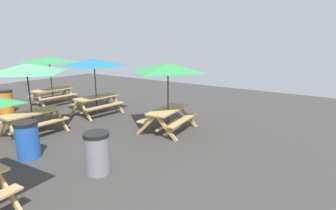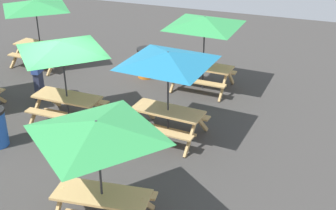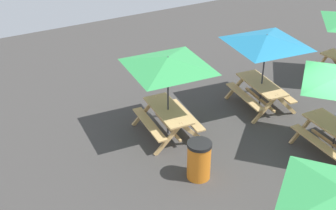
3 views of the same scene
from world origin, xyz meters
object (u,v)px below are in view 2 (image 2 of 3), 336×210
picnic_table_1 (168,64)px  person_standing (37,72)px  picnic_table_0 (97,137)px  picnic_table_2 (205,27)px  picnic_table_6 (36,9)px  trash_bin_orange (146,63)px  picnic_table_3 (62,52)px

picnic_table_1 → person_standing: (4.32, -0.78, -1.10)m
picnic_table_0 → picnic_table_2: bearing=-96.4°
picnic_table_2 → picnic_table_6: size_ratio=1.21×
picnic_table_1 → person_standing: size_ratio=1.69×
picnic_table_6 → trash_bin_orange: (-3.81, -0.28, -1.49)m
picnic_table_0 → picnic_table_1: size_ratio=0.83×
picnic_table_2 → person_standing: size_ratio=1.69×
picnic_table_0 → picnic_table_6: bearing=-55.5°
picnic_table_6 → picnic_table_2: bearing=-174.4°
picnic_table_3 → picnic_table_6: 4.47m
picnic_table_2 → trash_bin_orange: size_ratio=2.88×
picnic_table_2 → picnic_table_3: (2.80, 3.31, 0.00)m
picnic_table_2 → person_standing: bearing=32.5°
picnic_table_0 → trash_bin_orange: bearing=-80.4°
picnic_table_2 → trash_bin_orange: picnic_table_2 is taller
picnic_table_2 → trash_bin_orange: bearing=-3.8°
trash_bin_orange → picnic_table_3: bearing=77.4°
picnic_table_1 → picnic_table_6: bearing=-22.7°
picnic_table_0 → trash_bin_orange: (1.98, -7.01, -1.49)m
picnic_table_0 → picnic_table_3: 4.42m
person_standing → picnic_table_1: bearing=73.1°
picnic_table_2 → trash_bin_orange: (2.00, -0.27, -1.49)m
picnic_table_1 → trash_bin_orange: size_ratio=2.87×
picnic_table_3 → trash_bin_orange: size_ratio=2.38×
picnic_table_2 → person_standing: picnic_table_2 is taller
picnic_table_2 → person_standing: (4.33, 2.38, -1.10)m
person_standing → picnic_table_2: bearing=112.1°
picnic_table_1 → picnic_table_6: 6.60m
picnic_table_1 → picnic_table_2: same height
picnic_table_1 → trash_bin_orange: picnic_table_1 is taller
picnic_table_2 → picnic_table_6: same height
picnic_table_6 → trash_bin_orange: 4.10m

